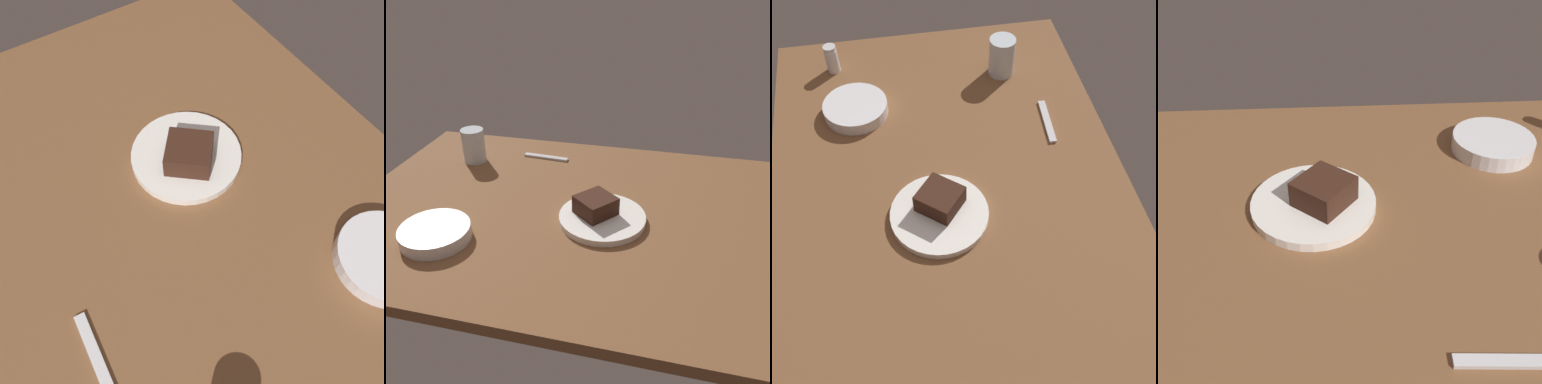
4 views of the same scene
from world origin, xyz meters
TOP-DOWN VIEW (x-y plane):
  - dining_table at (0.00, 0.00)cm, footprint 120.00×84.00cm
  - dessert_plate at (-9.19, 3.92)cm, footprint 21.95×21.95cm
  - chocolate_cake_slice at (-7.30, 3.41)cm, footprint 12.00×12.04cm
  - water_glass at (37.47, -20.70)cm, footprint 7.20×7.20cm
  - side_bowl at (27.85, 20.45)cm, footprint 16.67×16.67cm
  - dessert_spoon at (15.59, -28.03)cm, footprint 15.09×2.82cm

SIDE VIEW (x-z plane):
  - dining_table at x=0.00cm, z-range 0.00..3.00cm
  - dessert_spoon at x=15.59cm, z-range 3.00..3.70cm
  - dessert_plate at x=-9.19cm, z-range 3.00..4.69cm
  - side_bowl at x=27.85cm, z-range 3.00..6.31cm
  - chocolate_cake_slice at x=-7.30cm, z-range 4.69..9.43cm
  - water_glass at x=37.47cm, z-range 3.00..13.92cm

